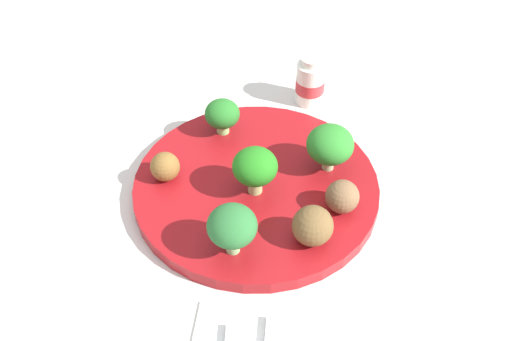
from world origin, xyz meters
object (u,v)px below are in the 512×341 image
Objects in this scene: broccoli_floret_back_left at (330,145)px; yogurt_bottle at (310,82)px; plate at (256,188)px; broccoli_floret_front_right at (232,226)px; meatball_near_rim at (342,197)px; meatball_mid_left at (313,226)px; broccoli_floret_mid_right at (222,114)px; broccoli_floret_center at (252,167)px; meatball_far_rim at (165,167)px.

yogurt_bottle is (0.15, 0.03, -0.02)m from broccoli_floret_back_left.
broccoli_floret_front_right is at bearing 171.47° from plate.
meatball_near_rim is at bearing -107.42° from plate.
meatball_mid_left is (-0.11, 0.02, -0.01)m from broccoli_floret_back_left.
meatball_near_rim is (-0.06, -0.01, -0.02)m from broccoli_floret_back_left.
yogurt_bottle is (0.21, 0.04, -0.00)m from meatball_near_rim.
broccoli_floret_mid_right is 0.78× the size of broccoli_floret_back_left.
broccoli_floret_center is (-0.10, -0.05, 0.01)m from broccoli_floret_mid_right.
broccoli_floret_front_right reaches higher than yogurt_bottle.
meatball_far_rim is (0.10, 0.09, -0.02)m from broccoli_floret_front_right.
yogurt_bottle is (0.19, -0.06, -0.02)m from broccoli_floret_center.
meatball_far_rim is at bearing 81.66° from meatball_near_rim.
plate is 4.09× the size of yogurt_bottle.
broccoli_floret_back_left reaches higher than meatball_mid_left.
broccoli_floret_front_right is at bearing 165.72° from yogurt_bottle.
meatball_near_rim is at bearing -33.28° from meatball_mid_left.
broccoli_floret_mid_right reaches higher than meatball_mid_left.
yogurt_bottle is (0.28, -0.07, -0.02)m from broccoli_floret_front_right.
yogurt_bottle reaches higher than broccoli_floret_mid_right.
broccoli_floret_center is at bearing -7.55° from broccoli_floret_front_right.
meatball_far_rim is at bearing 65.71° from meatball_mid_left.
meatball_far_rim reaches higher than plate.
broccoli_floret_mid_right is at bearing 131.44° from yogurt_bottle.
broccoli_floret_back_left is at bearing -62.05° from broccoli_floret_center.
meatball_mid_left is at bearing -144.96° from broccoli_floret_mid_right.
broccoli_floret_front_right is at bearing 172.45° from broccoli_floret_center.
broccoli_floret_back_left is (0.04, -0.08, -0.00)m from broccoli_floret_center.
plate is 4.81× the size of broccoli_floret_front_right.
plate is at bearing 72.58° from meatball_near_rim.
broccoli_floret_back_left reaches higher than meatball_far_rim.
broccoli_floret_center is at bearing -96.30° from meatball_far_rim.
yogurt_bottle is (0.18, -0.06, 0.02)m from plate.
meatball_near_rim is 0.21m from yogurt_bottle.
plate is at bearing 40.25° from meatball_mid_left.
plate is at bearing -89.52° from meatball_far_rim.
meatball_far_rim is (-0.00, 0.10, 0.02)m from plate.
broccoli_floret_back_left is at bearing -170.08° from yogurt_bottle.
broccoli_floret_mid_right is 0.14m from yogurt_bottle.
yogurt_bottle is (0.25, 0.01, -0.01)m from meatball_mid_left.
broccoli_floret_back_left is (0.13, -0.10, -0.00)m from broccoli_floret_front_right.
broccoli_floret_back_left is at bearing -8.23° from meatball_mid_left.
meatball_mid_left reaches higher than meatball_near_rim.
plate is at bearing 162.65° from yogurt_bottle.
broccoli_floret_center reaches higher than broccoli_floret_mid_right.
broccoli_floret_back_left is at bearing -67.95° from plate.
broccoli_floret_center and broccoli_floret_back_left have the same top height.
plate is 8.28× the size of meatball_far_rim.
broccoli_floret_front_right is 1.00× the size of broccoli_floret_back_left.
meatball_far_rim is (0.01, 0.10, -0.02)m from broccoli_floret_center.
meatball_mid_left is 0.06m from meatball_near_rim.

